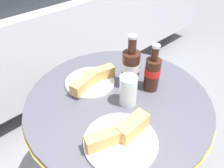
{
  "coord_description": "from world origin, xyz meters",
  "views": [
    {
      "loc": [
        -0.46,
        -0.46,
        1.33
      ],
      "look_at": [
        0.0,
        0.04,
        0.78
      ],
      "focal_mm": 35.0,
      "sensor_mm": 36.0,
      "label": 1
    }
  ],
  "objects_px": {
    "cola_bottle_left": "(152,73)",
    "drinking_glass": "(128,92)",
    "cola_bottle_right": "(131,67)",
    "lunch_plate_near": "(121,137)",
    "lunch_plate_far": "(91,80)",
    "bistro_table": "(118,125)"
  },
  "relations": [
    {
      "from": "bistro_table",
      "to": "cola_bottle_left",
      "type": "distance_m",
      "value": 0.29
    },
    {
      "from": "lunch_plate_far",
      "to": "lunch_plate_near",
      "type": "bearing_deg",
      "value": -111.0
    },
    {
      "from": "cola_bottle_left",
      "to": "cola_bottle_right",
      "type": "relative_size",
      "value": 0.88
    },
    {
      "from": "bistro_table",
      "to": "drinking_glass",
      "type": "distance_m",
      "value": 0.23
    },
    {
      "from": "cola_bottle_right",
      "to": "lunch_plate_far",
      "type": "bearing_deg",
      "value": 135.39
    },
    {
      "from": "cola_bottle_left",
      "to": "lunch_plate_near",
      "type": "bearing_deg",
      "value": -159.1
    },
    {
      "from": "lunch_plate_near",
      "to": "cola_bottle_right",
      "type": "bearing_deg",
      "value": 37.84
    },
    {
      "from": "bistro_table",
      "to": "cola_bottle_left",
      "type": "height_order",
      "value": "cola_bottle_left"
    },
    {
      "from": "bistro_table",
      "to": "cola_bottle_right",
      "type": "xyz_separation_m",
      "value": [
        0.09,
        0.03,
        0.26
      ]
    },
    {
      "from": "cola_bottle_left",
      "to": "drinking_glass",
      "type": "relative_size",
      "value": 1.65
    },
    {
      "from": "bistro_table",
      "to": "lunch_plate_far",
      "type": "height_order",
      "value": "lunch_plate_far"
    },
    {
      "from": "drinking_glass",
      "to": "bistro_table",
      "type": "bearing_deg",
      "value": 99.33
    },
    {
      "from": "cola_bottle_right",
      "to": "lunch_plate_near",
      "type": "height_order",
      "value": "cola_bottle_right"
    },
    {
      "from": "cola_bottle_left",
      "to": "cola_bottle_right",
      "type": "xyz_separation_m",
      "value": [
        -0.05,
        0.07,
        0.01
      ]
    },
    {
      "from": "lunch_plate_far",
      "to": "cola_bottle_left",
      "type": "bearing_deg",
      "value": -48.56
    },
    {
      "from": "lunch_plate_near",
      "to": "lunch_plate_far",
      "type": "distance_m",
      "value": 0.32
    },
    {
      "from": "cola_bottle_right",
      "to": "lunch_plate_near",
      "type": "relative_size",
      "value": 0.97
    },
    {
      "from": "bistro_table",
      "to": "cola_bottle_left",
      "type": "relative_size",
      "value": 3.66
    },
    {
      "from": "lunch_plate_near",
      "to": "cola_bottle_left",
      "type": "bearing_deg",
      "value": 20.9
    },
    {
      "from": "bistro_table",
      "to": "cola_bottle_right",
      "type": "relative_size",
      "value": 3.21
    },
    {
      "from": "cola_bottle_left",
      "to": "lunch_plate_near",
      "type": "relative_size",
      "value": 0.85
    },
    {
      "from": "cola_bottle_left",
      "to": "drinking_glass",
      "type": "height_order",
      "value": "cola_bottle_left"
    }
  ]
}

